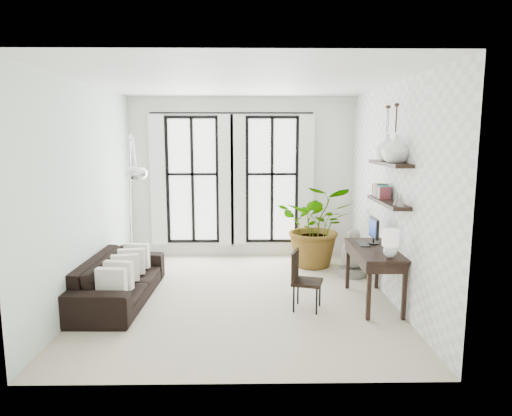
{
  "coord_description": "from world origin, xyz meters",
  "views": [
    {
      "loc": [
        0.13,
        -6.7,
        2.43
      ],
      "look_at": [
        0.24,
        0.3,
        1.33
      ],
      "focal_mm": 32.0,
      "sensor_mm": 36.0,
      "label": 1
    }
  ],
  "objects_px": {
    "sofa": "(119,279)",
    "arc_lamp": "(132,171)",
    "plant": "(317,226)",
    "desk": "(375,254)",
    "desk_chair": "(302,276)",
    "buddha": "(353,256)"
  },
  "relations": [
    {
      "from": "plant",
      "to": "buddha",
      "type": "distance_m",
      "value": 0.95
    },
    {
      "from": "desk",
      "to": "buddha",
      "type": "distance_m",
      "value": 1.42
    },
    {
      "from": "desk_chair",
      "to": "buddha",
      "type": "height_order",
      "value": "buddha"
    },
    {
      "from": "plant",
      "to": "desk",
      "type": "relative_size",
      "value": 1.11
    },
    {
      "from": "sofa",
      "to": "desk_chair",
      "type": "relative_size",
      "value": 2.69
    },
    {
      "from": "arc_lamp",
      "to": "plant",
      "type": "bearing_deg",
      "value": 21.26
    },
    {
      "from": "plant",
      "to": "desk_chair",
      "type": "bearing_deg",
      "value": -103.61
    },
    {
      "from": "arc_lamp",
      "to": "desk_chair",
      "type": "bearing_deg",
      "value": -20.57
    },
    {
      "from": "sofa",
      "to": "arc_lamp",
      "type": "bearing_deg",
      "value": -8.47
    },
    {
      "from": "plant",
      "to": "desk",
      "type": "height_order",
      "value": "plant"
    },
    {
      "from": "desk_chair",
      "to": "buddha",
      "type": "xyz_separation_m",
      "value": [
        1.07,
        1.52,
        -0.12
      ]
    },
    {
      "from": "sofa",
      "to": "plant",
      "type": "distance_m",
      "value": 3.7
    },
    {
      "from": "sofa",
      "to": "arc_lamp",
      "type": "relative_size",
      "value": 0.92
    },
    {
      "from": "plant",
      "to": "arc_lamp",
      "type": "xyz_separation_m",
      "value": [
        -3.1,
        -1.21,
        1.12
      ]
    },
    {
      "from": "desk_chair",
      "to": "buddha",
      "type": "relative_size",
      "value": 0.99
    },
    {
      "from": "desk",
      "to": "desk_chair",
      "type": "bearing_deg",
      "value": -171.41
    },
    {
      "from": "desk",
      "to": "buddha",
      "type": "bearing_deg",
      "value": 89.87
    },
    {
      "from": "plant",
      "to": "desk_chair",
      "type": "relative_size",
      "value": 1.84
    },
    {
      "from": "plant",
      "to": "arc_lamp",
      "type": "distance_m",
      "value": 3.51
    },
    {
      "from": "plant",
      "to": "arc_lamp",
      "type": "bearing_deg",
      "value": -158.74
    },
    {
      "from": "buddha",
      "to": "desk_chair",
      "type": "bearing_deg",
      "value": -125.13
    },
    {
      "from": "desk_chair",
      "to": "buddha",
      "type": "bearing_deg",
      "value": 71.4
    }
  ]
}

